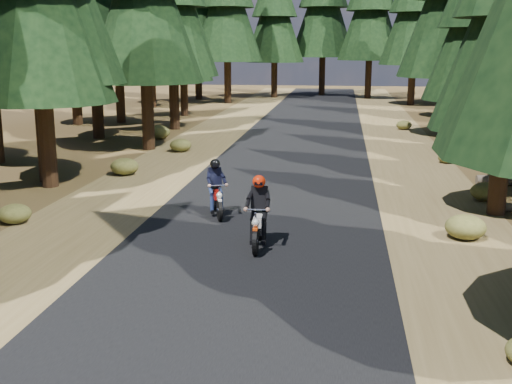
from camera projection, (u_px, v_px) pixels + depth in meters
The scene contains 7 objects.
ground at pixel (247, 258), 13.56m from camera, with size 120.00×120.00×0.00m, color #453418.
road at pixel (272, 202), 18.39m from camera, with size 6.00×100.00×0.01m, color black.
shoulder_l at pixel (118, 197), 18.99m from camera, with size 3.20×100.00×0.01m, color brown.
shoulder_r at pixel (437, 208), 17.79m from camera, with size 3.20×100.00×0.01m, color brown.
understory_shrubs at pixel (250, 174), 20.99m from camera, with size 14.38×32.68×0.66m.
rider_lead at pixel (258, 224), 14.18m from camera, with size 0.59×1.81×1.60m.
rider_follow at pixel (216, 197), 16.82m from camera, with size 1.03×1.74×1.49m.
Camera 1 is at (1.92, -12.76, 4.40)m, focal length 45.00 mm.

